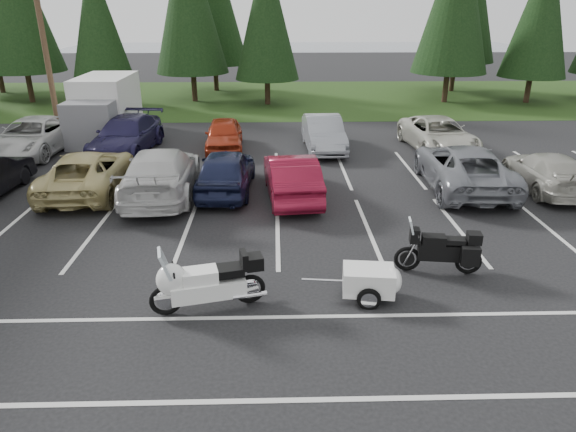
% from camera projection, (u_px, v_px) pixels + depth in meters
% --- Properties ---
extents(ground, '(120.00, 120.00, 0.00)m').
position_uv_depth(ground, '(260.00, 246.00, 14.22)').
color(ground, black).
rests_on(ground, ground).
extents(grass_strip, '(80.00, 16.00, 0.01)m').
position_uv_depth(grass_strip, '(268.00, 98.00, 36.37)').
color(grass_strip, '#203C13').
rests_on(grass_strip, ground).
extents(lake_water, '(70.00, 50.00, 0.02)m').
position_uv_depth(lake_water, '(302.00, 56.00, 65.08)').
color(lake_water, slate).
rests_on(lake_water, ground).
extents(utility_pole, '(1.60, 0.26, 9.00)m').
position_uv_depth(utility_pole, '(44.00, 40.00, 23.25)').
color(utility_pole, '#473321').
rests_on(utility_pole, ground).
extents(box_truck, '(2.40, 5.60, 2.90)m').
position_uv_depth(box_truck, '(101.00, 109.00, 25.00)').
color(box_truck, silver).
rests_on(box_truck, ground).
extents(stall_markings, '(32.00, 16.00, 0.01)m').
position_uv_depth(stall_markings, '(261.00, 218.00, 16.07)').
color(stall_markings, silver).
rests_on(stall_markings, ground).
extents(conifer_3, '(3.87, 3.87, 9.02)m').
position_uv_depth(conifer_3, '(97.00, 20.00, 31.69)').
color(conifer_3, '#332316').
rests_on(conifer_3, ground).
extents(conifer_5, '(4.14, 4.14, 9.63)m').
position_uv_depth(conifer_5, '(266.00, 13.00, 31.99)').
color(conifer_5, '#332316').
rests_on(conifer_5, ground).
extents(conifer_7, '(4.27, 4.27, 9.94)m').
position_uv_depth(conifer_7, '(542.00, 10.00, 32.53)').
color(conifer_7, '#332316').
rests_on(conifer_7, ground).
extents(car_near_2, '(2.72, 5.41, 1.47)m').
position_uv_depth(car_near_2, '(88.00, 172.00, 18.06)').
color(car_near_2, tan).
rests_on(car_near_2, ground).
extents(car_near_3, '(2.63, 5.83, 1.66)m').
position_uv_depth(car_near_3, '(161.00, 172.00, 17.70)').
color(car_near_3, beige).
rests_on(car_near_3, ground).
extents(car_near_4, '(2.01, 4.61, 1.55)m').
position_uv_depth(car_near_4, '(226.00, 171.00, 18.08)').
color(car_near_4, '#171C3A').
rests_on(car_near_4, ground).
extents(car_near_5, '(2.02, 4.73, 1.52)m').
position_uv_depth(car_near_5, '(291.00, 176.00, 17.53)').
color(car_near_5, maroon).
rests_on(car_near_5, ground).
extents(car_near_6, '(2.94, 5.86, 1.59)m').
position_uv_depth(car_near_6, '(463.00, 167.00, 18.39)').
color(car_near_6, slate).
rests_on(car_near_6, ground).
extents(car_near_7, '(2.11, 4.72, 1.34)m').
position_uv_depth(car_near_7, '(547.00, 171.00, 18.32)').
color(car_near_7, '#A6A499').
rests_on(car_near_7, ground).
extents(car_far_0, '(2.88, 5.69, 1.54)m').
position_uv_depth(car_far_0, '(33.00, 137.00, 22.67)').
color(car_far_0, silver).
rests_on(car_far_0, ground).
extents(car_far_1, '(2.70, 5.61, 1.58)m').
position_uv_depth(car_far_1, '(127.00, 135.00, 22.80)').
color(car_far_1, '#1B183C').
rests_on(car_far_1, ground).
extents(car_far_2, '(1.87, 4.16, 1.39)m').
position_uv_depth(car_far_2, '(224.00, 135.00, 23.34)').
color(car_far_2, '#A02C14').
rests_on(car_far_2, ground).
extents(car_far_3, '(1.81, 4.66, 1.51)m').
position_uv_depth(car_far_3, '(324.00, 133.00, 23.30)').
color(car_far_3, gray).
rests_on(car_far_3, ground).
extents(car_far_4, '(2.87, 5.43, 1.46)m').
position_uv_depth(car_far_4, '(439.00, 135.00, 23.18)').
color(car_far_4, beige).
rests_on(car_far_4, ground).
extents(touring_motorcycle, '(2.92, 1.50, 1.55)m').
position_uv_depth(touring_motorcycle, '(208.00, 278.00, 11.03)').
color(touring_motorcycle, white).
rests_on(touring_motorcycle, ground).
extents(cargo_trailer, '(1.76, 1.12, 0.77)m').
position_uv_depth(cargo_trailer, '(368.00, 283.00, 11.58)').
color(cargo_trailer, white).
rests_on(cargo_trailer, ground).
extents(adventure_motorcycle, '(2.45, 1.13, 1.44)m').
position_uv_depth(adventure_motorcycle, '(439.00, 246.00, 12.59)').
color(adventure_motorcycle, black).
rests_on(adventure_motorcycle, ground).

